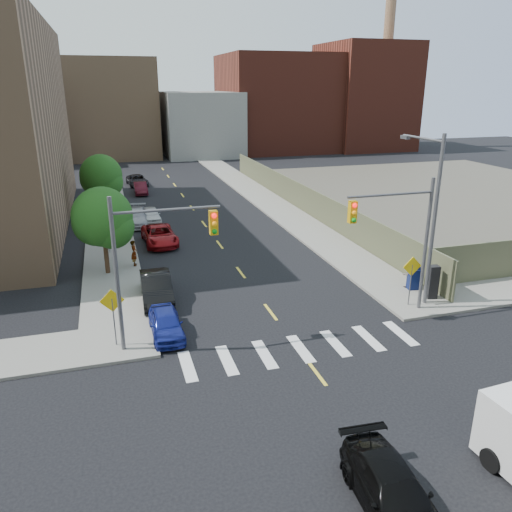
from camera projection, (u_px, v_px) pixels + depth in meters
ground at (337, 401)px, 18.69m from camera, size 160.00×160.00×0.00m
sidewalk_nw at (106, 192)px, 54.14m from camera, size 3.50×73.00×0.15m
sidewalk_ne at (244, 185)px, 58.34m from camera, size 3.50×73.00×0.15m
fence_north at (301, 198)px, 46.24m from camera, size 0.12×44.00×2.50m
gravel_lot at (454, 194)px, 53.43m from camera, size 36.00×42.00×0.06m
bg_bldg_west at (0, 121)px, 74.13m from camera, size 14.00×18.00×12.00m
bg_bldg_midwest at (110, 108)px, 79.79m from camera, size 14.00×16.00×15.00m
bg_bldg_center at (200, 124)px, 82.59m from camera, size 12.00×16.00×10.00m
bg_bldg_east at (276, 103)px, 87.22m from camera, size 18.00×18.00×16.00m
bg_bldg_fareast at (364, 97)px, 89.42m from camera, size 14.00×16.00×18.00m
smokestack at (386, 67)px, 88.87m from camera, size 1.80×1.80×28.00m
signal_nw at (152, 252)px, 21.02m from camera, size 4.59×0.30×7.00m
signal_ne at (401, 229)px, 24.27m from camera, size 4.59×0.30×7.00m
streetlight_ne at (431, 208)px, 25.46m from camera, size 0.25×3.70×9.00m
warn_sign_nw at (113, 307)px, 21.81m from camera, size 1.06×0.06×2.83m
warn_sign_ne at (412, 272)px, 25.88m from camera, size 1.06×0.06×2.83m
warn_sign_midwest at (107, 227)px, 34.03m from camera, size 1.06×0.06×2.83m
tree_west_near at (103, 220)px, 29.91m from camera, size 3.66×3.64×5.52m
tree_west_far at (101, 178)px, 43.49m from camera, size 3.66×3.64×5.52m
parked_car_blue at (166, 324)px, 23.34m from camera, size 1.48×3.64×1.24m
parked_car_black at (156, 288)px, 27.07m from camera, size 1.72×4.62×1.51m
parked_car_red at (160, 235)px, 36.74m from camera, size 2.49×5.00×1.36m
parked_car_silver at (136, 217)px, 41.77m from camera, size 2.39×4.92×1.38m
parked_car_white at (151, 215)px, 42.68m from camera, size 1.57×3.70×1.25m
parked_car_maroon at (140, 188)px, 53.54m from camera, size 1.37×3.85×1.26m
parked_car_grey at (137, 180)px, 57.97m from camera, size 2.50×4.64×1.24m
black_sedan at (393, 493)px, 13.63m from camera, size 2.09×4.54×1.29m
mailbox at (414, 277)px, 28.26m from camera, size 0.68×0.55×1.52m
payphone at (433, 282)px, 27.03m from camera, size 0.61×0.52×1.85m
pedestrian_west at (134, 253)px, 31.92m from camera, size 0.43×0.63×1.66m
pedestrian_east at (408, 274)px, 28.51m from camera, size 0.76×0.60×1.55m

